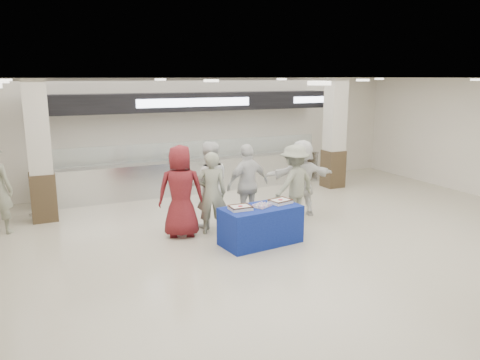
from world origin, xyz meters
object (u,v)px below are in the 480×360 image
soldier_a (211,193)px  civilian_white (302,178)px  civilian_maroon (181,191)px  cupcake_tray (262,205)px  display_table (261,225)px  sheet_cake_left (240,207)px  sheet_cake_right (280,201)px  chef_short (248,185)px  soldier_b (294,184)px  chef_tall (209,185)px

soldier_a → civilian_white: (2.42, 0.36, 0.03)m
civilian_maroon → cupcake_tray: bearing=157.1°
display_table → sheet_cake_left: bearing=174.3°
soldier_a → sheet_cake_right: bearing=158.0°
sheet_cake_right → chef_short: (-0.18, 1.14, 0.11)m
civilian_maroon → soldier_b: civilian_maroon is taller
civilian_maroon → soldier_b: size_ratio=1.08×
sheet_cake_right → civilian_maroon: bearing=150.3°
soldier_a → chef_tall: (0.11, 0.42, 0.07)m
sheet_cake_left → cupcake_tray: sheet_cake_left is taller
civilian_maroon → chef_tall: 0.81m
chef_short → soldier_a: bearing=3.9°
sheet_cake_right → civilian_maroon: 2.03m
cupcake_tray → civilian_maroon: civilian_maroon is taller
chef_short → soldier_b: (1.05, -0.24, -0.02)m
sheet_cake_left → soldier_b: 2.04m
soldier_b → civilian_white: 0.58m
chef_tall → soldier_b: size_ratio=1.07×
display_table → soldier_b: bearing=29.4°
sheet_cake_right → chef_short: 1.16m
chef_short → cupcake_tray: bearing=67.9°
cupcake_tray → chef_tall: bearing=111.4°
sheet_cake_right → civilian_white: 1.82m
sheet_cake_left → chef_tall: 1.43m
soldier_a → chef_short: (0.95, 0.22, 0.04)m
chef_tall → chef_short: 0.86m
display_table → civilian_white: 2.30m
display_table → soldier_b: 1.74m
soldier_a → cupcake_tray: bearing=140.8°
soldier_a → sheet_cake_left: bearing=118.5°
sheet_cake_left → soldier_b: (1.79, 0.98, 0.09)m
chef_tall → civilian_white: 2.32m
sheet_cake_right → civilian_white: civilian_white is taller
display_table → soldier_b: (1.35, 0.97, 0.51)m
soldier_a → chef_tall: size_ratio=0.92×
display_table → chef_tall: (-0.53, 1.41, 0.57)m
cupcake_tray → soldier_b: soldier_b is taller
chef_tall → chef_short: size_ratio=1.04×
sheet_cake_left → soldier_b: soldier_b is taller
chef_tall → civilian_white: size_ratio=1.04×
sheet_cake_right → soldier_b: bearing=45.8°
display_table → civilian_white: civilian_white is taller
sheet_cake_right → soldier_b: soldier_b is taller
civilian_white → chef_tall: bearing=8.9°
display_table → civilian_maroon: civilian_maroon is taller
display_table → sheet_cake_right: (0.48, 0.08, 0.42)m
sheet_cake_right → soldier_a: bearing=140.8°
sheet_cake_right → cupcake_tray: (-0.46, -0.08, -0.02)m
sheet_cake_right → soldier_a: soldier_a is taller
soldier_b → civilian_white: size_ratio=0.98×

